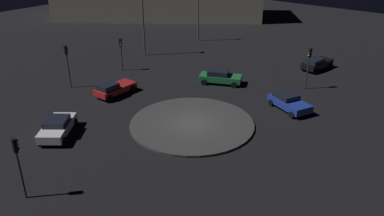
{
  "coord_description": "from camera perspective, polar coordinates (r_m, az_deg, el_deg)",
  "views": [
    {
      "loc": [
        -22.49,
        -17.77,
        15.06
      ],
      "look_at": [
        0.0,
        0.0,
        1.54
      ],
      "focal_mm": 36.11,
      "sensor_mm": 36.0,
      "label": 1
    }
  ],
  "objects": [
    {
      "name": "traffic_light_west",
      "position": [
        24.76,
        -24.36,
        -6.54
      ],
      "size": [
        0.37,
        0.33,
        4.15
      ],
      "rotation": [
        0.0,
        0.0,
        -0.14
      ],
      "color": "#2D2D2D",
      "rests_on": "ground_plane"
    },
    {
      "name": "streetlamp_northeast",
      "position": [
        49.12,
        -7.36,
        15.13
      ],
      "size": [
        0.6,
        0.6,
        9.68
      ],
      "color": "#4C4C51",
      "rests_on": "ground_plane"
    },
    {
      "name": "traffic_light_east",
      "position": [
        40.17,
        16.86,
        6.76
      ],
      "size": [
        0.39,
        0.35,
        4.29
      ],
      "rotation": [
        0.0,
        0.0,
        2.84
      ],
      "color": "#2D2D2D",
      "rests_on": "ground_plane"
    },
    {
      "name": "car_green",
      "position": [
        40.78,
        4.15,
        4.64
      ],
      "size": [
        3.38,
        4.69,
        1.46
      ],
      "rotation": [
        0.0,
        0.0,
        -1.15
      ],
      "color": "#1E7238",
      "rests_on": "ground_plane"
    },
    {
      "name": "streetlamp_northeast_near",
      "position": [
        55.7,
        0.97,
        15.05
      ],
      "size": [
        0.53,
        0.53,
        7.87
      ],
      "color": "#4C4C51",
      "rests_on": "ground_plane"
    },
    {
      "name": "traffic_light_north_near",
      "position": [
        40.77,
        -17.95,
        7.0
      ],
      "size": [
        0.32,
        0.37,
        4.42
      ],
      "rotation": [
        0.0,
        0.0,
        -1.49
      ],
      "color": "#2D2D2D",
      "rests_on": "ground_plane"
    },
    {
      "name": "ground_plane",
      "position": [
        32.38,
        -0.0,
        -2.47
      ],
      "size": [
        116.56,
        116.56,
        0.0
      ],
      "primitive_type": "plane",
      "color": "black"
    },
    {
      "name": "car_blue",
      "position": [
        35.89,
        14.11,
        0.9
      ],
      "size": [
        3.38,
        4.45,
        1.38
      ],
      "rotation": [
        0.0,
        0.0,
        4.29
      ],
      "color": "#1E38A5",
      "rests_on": "ground_plane"
    },
    {
      "name": "car_red",
      "position": [
        38.48,
        -11.49,
        2.86
      ],
      "size": [
        4.16,
        2.01,
        1.42
      ],
      "rotation": [
        0.0,
        0.0,
        0.01
      ],
      "color": "red",
      "rests_on": "ground_plane"
    },
    {
      "name": "car_white",
      "position": [
        32.25,
        -19.28,
        -2.63
      ],
      "size": [
        4.53,
        4.11,
        1.43
      ],
      "rotation": [
        0.0,
        0.0,
        0.66
      ],
      "color": "white",
      "rests_on": "ground_plane"
    },
    {
      "name": "traffic_light_north",
      "position": [
        44.62,
        -10.45,
        8.72
      ],
      "size": [
        0.36,
        0.39,
        3.74
      ],
      "rotation": [
        0.0,
        0.0,
        -1.94
      ],
      "color": "#2D2D2D",
      "rests_on": "ground_plane"
    },
    {
      "name": "roundabout_island",
      "position": [
        32.34,
        -0.0,
        -2.32
      ],
      "size": [
        10.4,
        10.4,
        0.19
      ],
      "primitive_type": "cylinder",
      "color": "#383838",
      "rests_on": "ground_plane"
    },
    {
      "name": "car_black",
      "position": [
        47.04,
        17.94,
        6.3
      ],
      "size": [
        4.34,
        2.59,
        1.42
      ],
      "rotation": [
        0.0,
        0.0,
        -0.2
      ],
      "color": "black",
      "rests_on": "ground_plane"
    }
  ]
}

